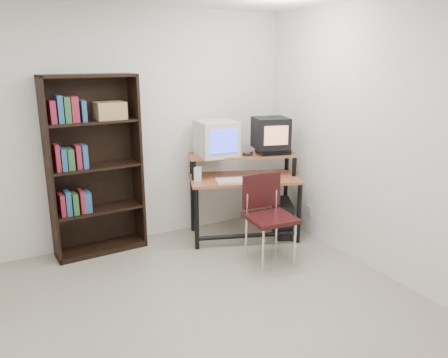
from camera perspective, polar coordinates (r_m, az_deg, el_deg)
name	(u,v)px	position (r m, az deg, el deg)	size (l,w,h in m)	color
floor	(198,329)	(3.66, -3.39, -18.98)	(4.00, 4.00, 0.01)	#9F9884
back_wall	(122,130)	(4.97, -13.23, 6.27)	(4.00, 0.01, 2.60)	silver
right_wall	(395,145)	(4.30, 21.43, 4.21)	(0.01, 4.00, 2.60)	silver
computer_desk	(244,180)	(5.08, 2.62, -0.15)	(1.38, 1.00, 0.98)	#9C5933
crt_monitor	(216,138)	(5.03, -1.02, 5.32)	(0.46, 0.47, 0.41)	beige
vcr	(273,151)	(5.17, 6.39, 3.67)	(0.36, 0.26, 0.08)	black
crt_tv	(271,133)	(5.11, 6.11, 6.01)	(0.45, 0.45, 0.35)	black
cd_spindle	(248,154)	(5.03, 3.10, 3.22)	(0.12, 0.12, 0.05)	#26262B
keyboard	(237,181)	(4.89, 1.74, -0.24)	(0.47, 0.21, 0.04)	beige
mousepad	(273,180)	(5.01, 6.43, -0.11)	(0.22, 0.18, 0.01)	black
mouse	(275,179)	(4.99, 6.63, 0.05)	(0.10, 0.06, 0.03)	white
desk_speaker	(198,175)	(4.89, -3.42, 0.58)	(0.08, 0.07, 0.17)	beige
pc_tower	(282,218)	(5.32, 7.59, -5.02)	(0.20, 0.45, 0.42)	black
school_chair	(267,209)	(4.53, 5.65, -3.88)	(0.48, 0.48, 0.91)	black
bookshelf	(94,165)	(4.82, -16.63, 1.81)	(0.97, 0.38, 1.91)	black
wall_outlet	(309,210)	(5.35, 11.07, -4.03)	(0.02, 0.08, 0.12)	beige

